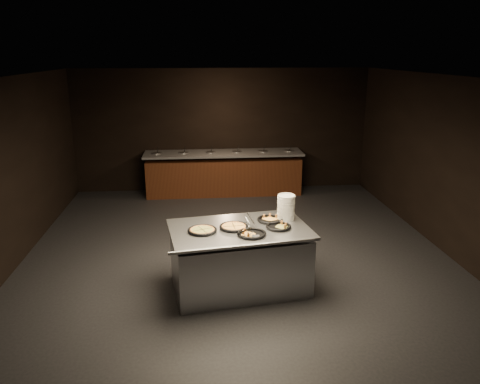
{
  "coord_description": "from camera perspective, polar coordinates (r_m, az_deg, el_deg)",
  "views": [
    {
      "loc": [
        -0.63,
        -7.15,
        3.26
      ],
      "look_at": [
        0.08,
        0.3,
        1.01
      ],
      "focal_mm": 35.0,
      "sensor_mm": 36.0,
      "label": 1
    }
  ],
  "objects": [
    {
      "name": "plate_stack",
      "position": [
        6.82,
        5.64,
        -1.85
      ],
      "size": [
        0.26,
        0.26,
        0.36
      ],
      "primitive_type": "cylinder",
      "color": "silver",
      "rests_on": "serving_counter"
    },
    {
      "name": "pan_cheese_whole",
      "position": [
        6.49,
        -0.77,
        -4.25
      ],
      "size": [
        0.4,
        0.4,
        0.04
      ],
      "rotation": [
        0.0,
        0.0,
        0.09
      ],
      "color": "black",
      "rests_on": "serving_counter"
    },
    {
      "name": "pan_veggie_whole",
      "position": [
        6.39,
        -4.62,
        -4.66
      ],
      "size": [
        0.4,
        0.4,
        0.04
      ],
      "rotation": [
        0.0,
        0.0,
        0.39
      ],
      "color": "black",
      "rests_on": "serving_counter"
    },
    {
      "name": "serving_counter",
      "position": [
        6.68,
        -0.08,
        -8.23
      ],
      "size": [
        2.07,
        1.49,
        0.92
      ],
      "rotation": [
        0.0,
        0.0,
        0.15
      ],
      "color": "silver",
      "rests_on": "ground"
    },
    {
      "name": "pan_veggie_slices",
      "position": [
        6.52,
        4.73,
        -4.21
      ],
      "size": [
        0.35,
        0.35,
        0.04
      ],
      "rotation": [
        0.0,
        0.0,
        -0.84
      ],
      "color": "black",
      "rests_on": "serving_counter"
    },
    {
      "name": "pan_cheese_slices_b",
      "position": [
        6.25,
        1.43,
        -5.09
      ],
      "size": [
        0.39,
        0.39,
        0.04
      ],
      "rotation": [
        0.0,
        0.0,
        2.43
      ],
      "color": "black",
      "rests_on": "serving_counter"
    },
    {
      "name": "server_left",
      "position": [
        6.62,
        1.09,
        -3.33
      ],
      "size": [
        0.21,
        0.28,
        0.16
      ],
      "rotation": [
        0.0,
        0.0,
        2.2
      ],
      "color": "silver",
      "rests_on": "serving_counter"
    },
    {
      "name": "salad_bar",
      "position": [
        11.1,
        -1.98,
        2.0
      ],
      "size": [
        3.7,
        0.83,
        1.18
      ],
      "color": "#542913",
      "rests_on": "ground"
    },
    {
      "name": "room",
      "position": [
        7.41,
        -0.38,
        2.6
      ],
      "size": [
        7.02,
        8.02,
        2.92
      ],
      "color": "black",
      "rests_on": "ground"
    },
    {
      "name": "server_right",
      "position": [
        6.16,
        0.97,
        -4.95
      ],
      "size": [
        0.29,
        0.1,
        0.14
      ],
      "rotation": [
        0.0,
        0.0,
        -0.15
      ],
      "color": "silver",
      "rests_on": "serving_counter"
    },
    {
      "name": "pan_cheese_slices_a",
      "position": [
        6.78,
        3.71,
        -3.35
      ],
      "size": [
        0.38,
        0.38,
        0.04
      ],
      "rotation": [
        0.0,
        0.0,
        0.56
      ],
      "color": "black",
      "rests_on": "serving_counter"
    }
  ]
}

